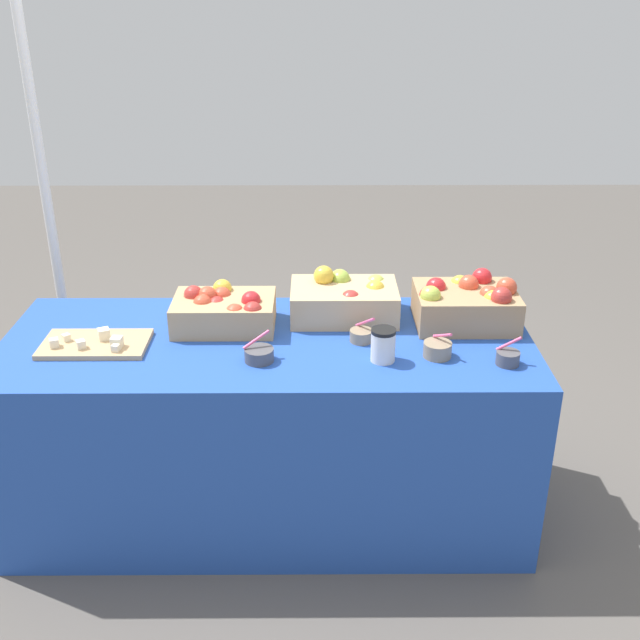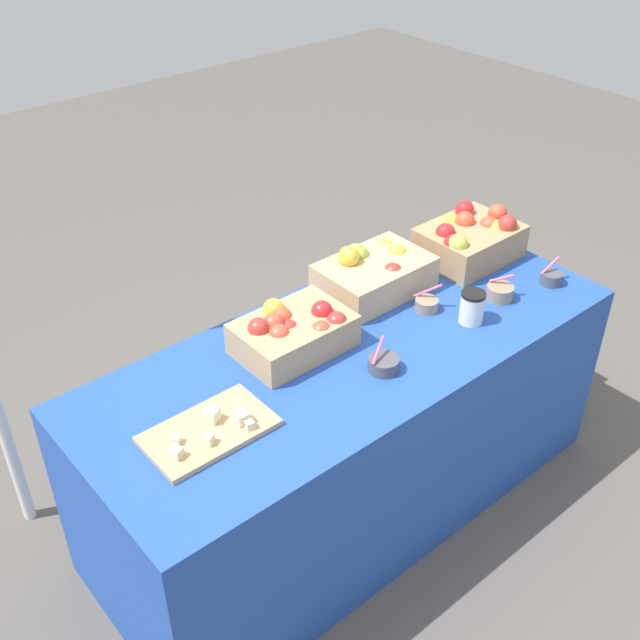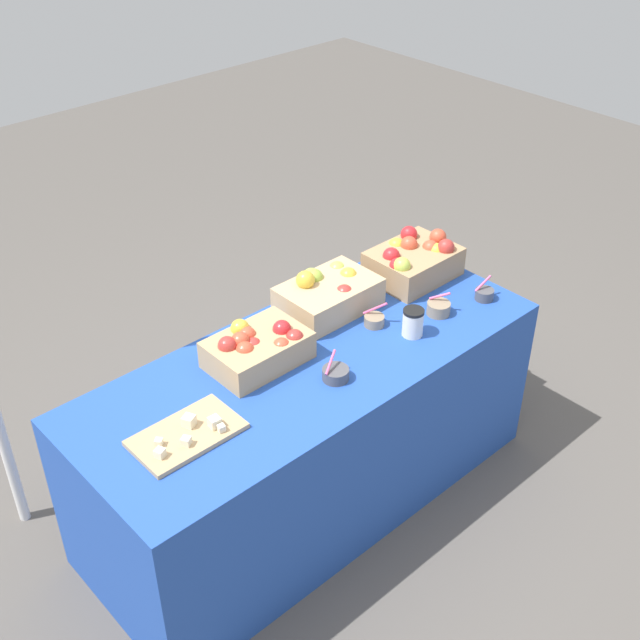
# 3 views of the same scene
# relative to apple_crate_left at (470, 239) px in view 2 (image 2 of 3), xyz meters

# --- Properties ---
(ground_plane) EXTENTS (10.00, 10.00, 0.00)m
(ground_plane) POSITION_rel_apple_crate_left_xyz_m (-0.73, -0.14, -0.82)
(ground_plane) COLOR #56514C
(table) EXTENTS (1.90, 0.76, 0.74)m
(table) POSITION_rel_apple_crate_left_xyz_m (-0.73, -0.14, -0.45)
(table) COLOR #234CAD
(table) RESTS_ON ground_plane
(apple_crate_left) EXTENTS (0.37, 0.28, 0.18)m
(apple_crate_left) POSITION_rel_apple_crate_left_xyz_m (0.00, 0.00, 0.00)
(apple_crate_left) COLOR tan
(apple_crate_left) RESTS_ON table
(apple_crate_middle) EXTENTS (0.40, 0.26, 0.18)m
(apple_crate_middle) POSITION_rel_apple_crate_left_xyz_m (-0.45, 0.07, -0.01)
(apple_crate_middle) COLOR tan
(apple_crate_middle) RESTS_ON table
(apple_crate_right) EXTENTS (0.37, 0.25, 0.15)m
(apple_crate_right) POSITION_rel_apple_crate_left_xyz_m (-0.90, -0.03, -0.01)
(apple_crate_right) COLOR tan
(apple_crate_right) RESTS_ON table
(cutting_board_front) EXTENTS (0.37, 0.22, 0.06)m
(cutting_board_front) POSITION_rel_apple_crate_left_xyz_m (-1.33, -0.19, -0.07)
(cutting_board_front) COLOR tan
(cutting_board_front) RESTS_ON table
(sample_bowl_near) EXTENTS (0.09, 0.09, 0.10)m
(sample_bowl_near) POSITION_rel_apple_crate_left_xyz_m (-0.40, -0.15, -0.06)
(sample_bowl_near) COLOR gray
(sample_bowl_near) RESTS_ON table
(sample_bowl_mid) EXTENTS (0.11, 0.10, 0.10)m
(sample_bowl_mid) POSITION_rel_apple_crate_left_xyz_m (-0.75, -0.30, -0.06)
(sample_bowl_mid) COLOR #4C4C51
(sample_bowl_mid) RESTS_ON table
(sample_bowl_far) EXTENTS (0.08, 0.08, 0.10)m
(sample_bowl_far) POSITION_rel_apple_crate_left_xyz_m (0.08, -0.33, -0.06)
(sample_bowl_far) COLOR #4C4C51
(sample_bowl_far) RESTS_ON table
(sample_bowl_extra) EXTENTS (0.10, 0.10, 0.10)m
(sample_bowl_extra) POSITION_rel_apple_crate_left_xyz_m (-0.14, -0.27, -0.05)
(sample_bowl_extra) COLOR gray
(sample_bowl_extra) RESTS_ON table
(coffee_cup) EXTENTS (0.08, 0.08, 0.12)m
(coffee_cup) POSITION_rel_apple_crate_left_xyz_m (-0.33, -0.30, -0.02)
(coffee_cup) COLOR silver
(coffee_cup) RESTS_ON table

